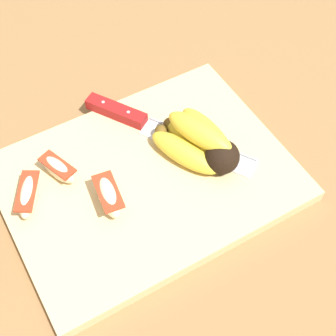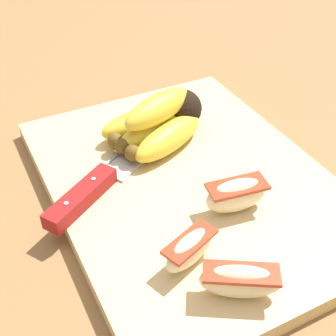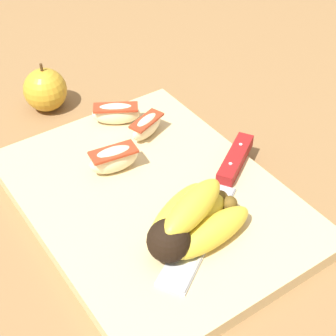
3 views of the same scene
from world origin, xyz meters
name	(u,v)px [view 1 (image 1 of 3)]	position (x,y,z in m)	size (l,w,h in m)	color
ground_plane	(162,187)	(0.00, 0.00, 0.00)	(6.00, 6.00, 0.00)	olive
cutting_board	(147,179)	(-0.01, 0.02, 0.01)	(0.40, 0.30, 0.02)	#DBBC84
banana_bunch	(200,143)	(0.07, 0.01, 0.04)	(0.11, 0.14, 0.06)	black
chefs_knife	(144,123)	(0.03, 0.10, 0.03)	(0.17, 0.25, 0.02)	silver
apple_wedge_near	(29,195)	(-0.17, 0.06, 0.04)	(0.06, 0.07, 0.04)	beige
apple_wedge_middle	(110,198)	(-0.08, 0.00, 0.04)	(0.04, 0.07, 0.04)	beige
apple_wedge_far	(58,169)	(-0.12, 0.08, 0.04)	(0.04, 0.06, 0.03)	beige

